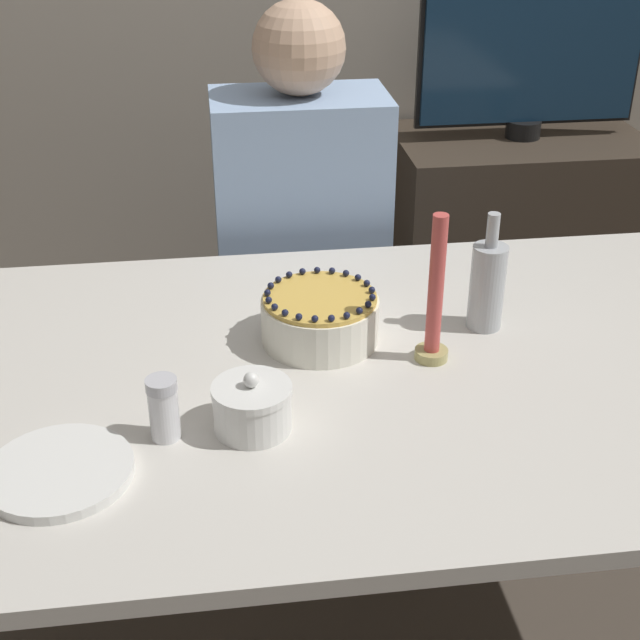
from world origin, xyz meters
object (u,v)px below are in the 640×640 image
Objects in this scene: sugar_bowl at (252,407)px; sugar_shaker at (164,408)px; bottle at (487,285)px; person_man_blue_shirt at (302,288)px; cake at (320,318)px; tv_monitor at (531,58)px; candle at (435,303)px.

sugar_bowl is 0.13m from sugar_shaker.
person_man_blue_shirt is (-0.28, 0.57, -0.28)m from bottle.
tv_monitor is (0.73, 1.03, 0.20)m from cake.
tv_monitor is at bearing -146.86° from person_man_blue_shirt.
person_man_blue_shirt is (-0.15, 0.67, -0.30)m from candle.
candle is at bearing 20.36° from sugar_shaker.
candle is at bearing 102.80° from person_man_blue_shirt.
sugar_bowl is 0.46× the size of candle.
cake is at bearing -125.10° from tv_monitor.
candle reaches higher than bottle.
bottle is 0.18× the size of person_man_blue_shirt.
bottle is at bearing 38.84° from candle.
candle is (0.45, 0.17, 0.06)m from sugar_shaker.
bottle is at bearing 30.53° from sugar_bowl.
person_man_blue_shirt is at bearing -146.86° from tv_monitor.
cake is at bearing 43.73° from sugar_shaker.
sugar_shaker is at bearing -159.64° from candle.
tv_monitor is at bearing 52.36° from sugar_shaker.
bottle reaches higher than sugar_bowl.
sugar_shaker is 0.49m from candle.
cake is 2.04× the size of sugar_shaker.
tv_monitor is (0.70, 0.45, 0.44)m from person_man_blue_shirt.
cake is 0.33× the size of tv_monitor.
sugar_bowl is 0.19× the size of tv_monitor.
bottle is at bearing 24.89° from sugar_shaker.
candle is 1.20× the size of bottle.
sugar_shaker reaches higher than cake.
sugar_bowl is at bearing -123.89° from tv_monitor.
candle reaches higher than sugar_shaker.
person_man_blue_shirt is at bearing 102.80° from candle.
tv_monitor reaches higher than candle.
cake is 0.21m from candle.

